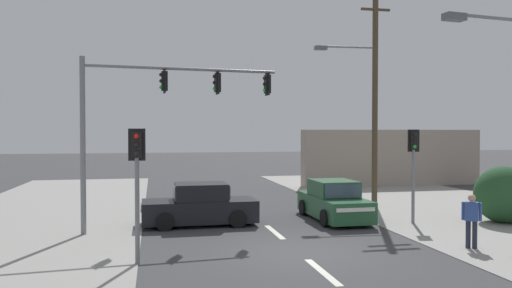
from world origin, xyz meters
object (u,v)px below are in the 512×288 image
at_px(sedan_kerbside_parked, 200,206).
at_px(pedestrian_at_kerb, 472,218).
at_px(traffic_signal_mast, 155,107).
at_px(sedan_crossing_left, 334,202).
at_px(utility_pole_midground_right, 372,89).
at_px(pedestal_signal_right_kerb, 413,160).
at_px(pedestal_signal_left_kerb, 137,172).

distance_m(sedan_kerbside_parked, pedestrian_at_kerb, 9.29).
relative_size(traffic_signal_mast, sedan_crossing_left, 1.61).
xyz_separation_m(utility_pole_midground_right, sedan_crossing_left, (-2.96, -2.93, -4.77)).
height_order(pedestal_signal_right_kerb, sedan_kerbside_parked, pedestal_signal_right_kerb).
distance_m(utility_pole_midground_right, traffic_signal_mast, 10.61).
distance_m(utility_pole_midground_right, pedestal_signal_right_kerb, 5.29).
relative_size(pedestal_signal_right_kerb, sedan_crossing_left, 0.84).
xyz_separation_m(traffic_signal_mast, pedestrian_at_kerb, (9.16, -4.66, -3.43)).
distance_m(pedestal_signal_left_kerb, pedestrian_at_kerb, 9.75).
xyz_separation_m(traffic_signal_mast, sedan_kerbside_parked, (1.63, 0.77, -3.65)).
relative_size(pedestal_signal_right_kerb, pedestal_signal_left_kerb, 1.00).
xyz_separation_m(sedan_crossing_left, pedestrian_at_kerb, (2.25, -5.48, 0.22)).
bearing_deg(pedestrian_at_kerb, utility_pole_midground_right, 85.22).
bearing_deg(traffic_signal_mast, utility_pole_midground_right, 20.81).
relative_size(pedestal_signal_right_kerb, pedestrian_at_kerb, 2.18).
bearing_deg(sedan_kerbside_parked, traffic_signal_mast, -154.62).
distance_m(pedestal_signal_left_kerb, sedan_crossing_left, 9.21).
bearing_deg(pedestal_signal_left_kerb, pedestrian_at_kerb, -1.48).
bearing_deg(utility_pole_midground_right, pedestrian_at_kerb, -94.78).
bearing_deg(pedestal_signal_right_kerb, sedan_crossing_left, 152.55).
xyz_separation_m(pedestal_signal_left_kerb, sedan_kerbside_parked, (2.10, 5.19, -1.71)).
bearing_deg(pedestal_signal_right_kerb, pedestrian_at_kerb, -95.58).
distance_m(utility_pole_midground_right, pedestal_signal_left_kerb, 13.52).
bearing_deg(sedan_crossing_left, sedan_kerbside_parked, -179.47).
bearing_deg(traffic_signal_mast, pedestrian_at_kerb, -26.99).
distance_m(pedestal_signal_left_kerb, sedan_kerbside_parked, 5.85).
distance_m(traffic_signal_mast, pedestal_signal_right_kerb, 9.77).
relative_size(traffic_signal_mast, pedestal_signal_right_kerb, 1.93).
relative_size(traffic_signal_mast, sedan_kerbside_parked, 1.61).
xyz_separation_m(pedestal_signal_left_kerb, pedestrian_at_kerb, (9.63, -0.25, -1.49)).
relative_size(utility_pole_midground_right, sedan_kerbside_parked, 2.39).
xyz_separation_m(utility_pole_midground_right, traffic_signal_mast, (-9.86, -3.75, -1.11)).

